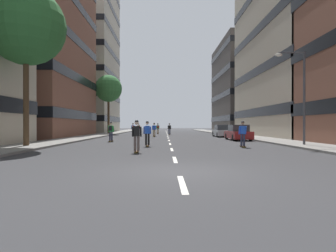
{
  "coord_description": "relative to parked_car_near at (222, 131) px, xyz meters",
  "views": [
    {
      "loc": [
        -0.46,
        -9.11,
        1.5
      ],
      "look_at": [
        0.0,
        25.27,
        1.37
      ],
      "focal_mm": 30.01,
      "sensor_mm": 36.0,
      "label": 1
    }
  ],
  "objects": [
    {
      "name": "skater_2",
      "position": [
        -6.48,
        7.79,
        0.29
      ],
      "size": [
        0.54,
        0.91,
        1.78
      ],
      "color": "brown",
      "rests_on": "ground_plane"
    },
    {
      "name": "street_tree_mid",
      "position": [
        -16.45,
        -16.39,
        7.35
      ],
      "size": [
        5.14,
        5.14,
        10.51
      ],
      "color": "#4C3823",
      "rests_on": "sidewalk_left"
    },
    {
      "name": "skater_0",
      "position": [
        -8.56,
        0.62,
        0.29
      ],
      "size": [
        0.55,
        0.92,
        1.78
      ],
      "color": "brown",
      "rests_on": "ground_plane"
    },
    {
      "name": "parked_car_mid",
      "position": [
        0.0,
        -7.68,
        0.0
      ],
      "size": [
        1.82,
        4.4,
        1.52
      ],
      "color": "maroon",
      "rests_on": "ground_plane"
    },
    {
      "name": "street_tree_near",
      "position": [
        -16.45,
        11.13,
        6.76
      ],
      "size": [
        4.42,
        4.42,
        9.56
      ],
      "color": "#4C3823",
      "rests_on": "sidewalk_left"
    },
    {
      "name": "parked_car_near",
      "position": [
        0.0,
        0.0,
        0.0
      ],
      "size": [
        1.82,
        4.4,
        1.52
      ],
      "color": "#B2B7BF",
      "rests_on": "ground_plane"
    },
    {
      "name": "streetlamp_right",
      "position": [
        2.14,
        -15.69,
        3.44
      ],
      "size": [
        2.13,
        0.3,
        6.5
      ],
      "color": "#3F3F44",
      "rests_on": "sidewalk_right"
    },
    {
      "name": "skater_3",
      "position": [
        -11.77,
        14.24,
        0.32
      ],
      "size": [
        0.53,
        0.9,
        1.78
      ],
      "color": "brown",
      "rests_on": "ground_plane"
    },
    {
      "name": "building_right_far",
      "position": [
        11.53,
        24.25,
        8.79
      ],
      "size": [
        14.26,
        19.71,
        18.79
      ],
      "color": "#4C4744",
      "rests_on": "ground_plane"
    },
    {
      "name": "skater_5",
      "position": [
        -8.45,
        -15.59,
        0.29
      ],
      "size": [
        0.55,
        0.92,
        1.78
      ],
      "color": "brown",
      "rests_on": "ground_plane"
    },
    {
      "name": "skater_8",
      "position": [
        -11.89,
        6.38,
        0.32
      ],
      "size": [
        0.54,
        0.91,
        1.78
      ],
      "color": "brown",
      "rests_on": "ground_plane"
    },
    {
      "name": "skater_6",
      "position": [
        -8.76,
        -19.94,
        0.29
      ],
      "size": [
        0.53,
        0.9,
        1.78
      ],
      "color": "brown",
      "rests_on": "ground_plane"
    },
    {
      "name": "building_left_far",
      "position": [
        -25.15,
        24.25,
        15.35
      ],
      "size": [
        14.26,
        17.74,
        31.92
      ],
      "color": "#BCB29E",
      "rests_on": "ground_plane"
    },
    {
      "name": "ground_plane",
      "position": [
        -6.81,
        4.22,
        -0.7
      ],
      "size": [
        181.39,
        181.39,
        0.0
      ],
      "primitive_type": "plane",
      "color": "#333335"
    },
    {
      "name": "sidewalk_right",
      "position": [
        2.83,
        8.0,
        -0.63
      ],
      "size": [
        3.26,
        83.14,
        0.14
      ],
      "primitive_type": "cube",
      "color": "gray",
      "rests_on": "ground_plane"
    },
    {
      "name": "building_left_mid",
      "position": [
        -25.15,
        0.75,
        10.92
      ],
      "size": [
        14.26,
        17.4,
        23.06
      ],
      "color": "brown",
      "rests_on": "ground_plane"
    },
    {
      "name": "sidewalk_left",
      "position": [
        -16.45,
        8.0,
        -0.63
      ],
      "size": [
        3.26,
        83.14,
        0.14
      ],
      "primitive_type": "cube",
      "color": "gray",
      "rests_on": "ground_plane"
    },
    {
      "name": "skater_1",
      "position": [
        -12.05,
        -9.99,
        0.32
      ],
      "size": [
        0.56,
        0.92,
        1.78
      ],
      "color": "brown",
      "rests_on": "ground_plane"
    },
    {
      "name": "skater_7",
      "position": [
        -1.99,
        -16.37,
        0.29
      ],
      "size": [
        0.54,
        0.9,
        1.78
      ],
      "color": "brown",
      "rests_on": "ground_plane"
    },
    {
      "name": "skater_4",
      "position": [
        -8.34,
        11.95,
        0.32
      ],
      "size": [
        0.56,
        0.92,
        1.78
      ],
      "color": "brown",
      "rests_on": "ground_plane"
    },
    {
      "name": "lane_markings",
      "position": [
        -6.81,
        6.98,
        -0.7
      ],
      "size": [
        0.16,
        72.2,
        0.01
      ],
      "color": "silver",
      "rests_on": "ground_plane"
    },
    {
      "name": "building_right_mid",
      "position": [
        11.53,
        0.75,
        14.92
      ],
      "size": [
        14.26,
        21.39,
        31.06
      ],
      "color": "#BCB29E",
      "rests_on": "ground_plane"
    }
  ]
}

